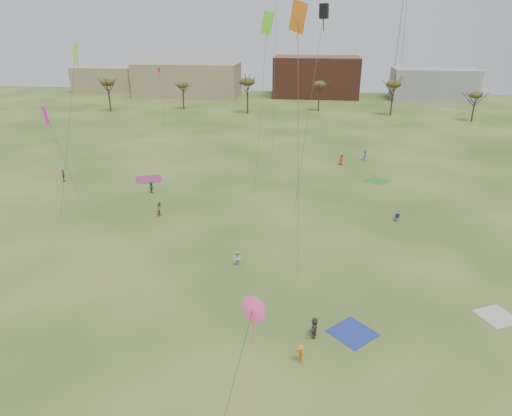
# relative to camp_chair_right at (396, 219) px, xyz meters

# --- Properties ---
(ground) EXTENTS (260.00, 260.00, 0.00)m
(ground) POSITION_rel_camp_chair_right_xyz_m (-15.30, -23.33, -0.26)
(ground) COLOR #2D4E18
(ground) RESTS_ON ground
(spectator_fore_b) EXTENTS (0.77, 0.95, 1.82)m
(spectator_fore_b) POSITION_rel_camp_chair_right_xyz_m (-28.26, -2.03, 0.65)
(spectator_fore_b) COLOR #93735D
(spectator_fore_b) RESTS_ON ground
(spectator_fore_c) EXTENTS (0.77, 1.61, 1.67)m
(spectator_fore_c) POSITION_rel_camp_chair_right_xyz_m (-9.46, -22.70, 0.58)
(spectator_fore_c) COLOR #4E3F38
(spectator_fore_c) RESTS_ON ground
(flyer_mid_b) EXTENTS (1.01, 1.09, 1.48)m
(flyer_mid_b) POSITION_rel_camp_chair_right_xyz_m (-10.39, -25.59, 0.48)
(flyer_mid_b) COLOR orange
(flyer_mid_b) RESTS_ON ground
(spectator_mid_d) EXTENTS (0.80, 1.12, 1.76)m
(spectator_mid_d) POSITION_rel_camp_chair_right_xyz_m (-46.51, 8.46, 0.62)
(spectator_mid_d) COLOR #943D79
(spectator_mid_d) RESTS_ON ground
(spectator_mid_e) EXTENTS (0.93, 0.85, 1.53)m
(spectator_mid_e) POSITION_rel_camp_chair_right_xyz_m (-16.89, -12.92, 0.51)
(spectator_mid_e) COLOR white
(spectator_mid_e) RESTS_ON ground
(flyer_far_a) EXTENTS (1.20, 1.54, 1.63)m
(flyer_far_a) POSITION_rel_camp_chair_right_xyz_m (-32.06, 5.66, 0.56)
(flyer_far_a) COLOR #2B8340
(flyer_far_a) RESTS_ON ground
(flyer_far_b) EXTENTS (1.01, 1.03, 1.79)m
(flyer_far_b) POSITION_rel_camp_chair_right_xyz_m (-5.50, 22.24, 0.63)
(flyer_far_b) COLOR #AE3E1D
(flyer_far_b) RESTS_ON ground
(flyer_far_c) EXTENTS (0.98, 1.28, 1.75)m
(flyer_far_c) POSITION_rel_camp_chair_right_xyz_m (-1.42, 25.48, 0.61)
(flyer_far_c) COLOR #1F528E
(flyer_far_c) RESTS_ON ground
(blanket_blue) EXTENTS (4.19, 4.19, 0.03)m
(blanket_blue) POSITION_rel_camp_chair_right_xyz_m (-6.53, -21.88, -0.26)
(blanket_blue) COLOR navy
(blanket_blue) RESTS_ON ground
(blanket_cream) EXTENTS (3.50, 3.50, 0.03)m
(blanket_cream) POSITION_rel_camp_chair_right_xyz_m (5.11, -18.27, -0.26)
(blanket_cream) COLOR beige
(blanket_cream) RESTS_ON ground
(blanket_plum) EXTENTS (5.02, 5.02, 0.03)m
(blanket_plum) POSITION_rel_camp_chair_right_xyz_m (-34.45, 11.03, -0.26)
(blanket_plum) COLOR #942D60
(blanket_plum) RESTS_ON ground
(blanket_olive) EXTENTS (4.19, 4.19, 0.03)m
(blanket_olive) POSITION_rel_camp_chair_right_xyz_m (-0.53, 14.64, -0.26)
(blanket_olive) COLOR #318530
(blanket_olive) RESTS_ON ground
(camp_chair_right) EXTENTS (0.73, 0.74, 0.87)m
(camp_chair_right) POSITION_rel_camp_chair_right_xyz_m (0.00, 0.00, 0.00)
(camp_chair_right) COLOR #15203B
(camp_chair_right) RESTS_ON ground
(kites_aloft) EXTENTS (67.58, 62.51, 27.86)m
(kites_aloft) POSITION_rel_camp_chair_right_xyz_m (-15.13, 5.93, 20.93)
(kites_aloft) COLOR #F9FF1A
(kites_aloft) RESTS_ON ground
(tree_line) EXTENTS (117.44, 49.32, 8.91)m
(tree_line) POSITION_rel_camp_chair_right_xyz_m (-18.15, 55.80, 6.83)
(tree_line) COLOR #3A2B1E
(tree_line) RESTS_ON ground
(building_tan) EXTENTS (32.00, 14.00, 10.00)m
(building_tan) POSITION_rel_camp_chair_right_xyz_m (-50.30, 91.67, 4.74)
(building_tan) COLOR #937F60
(building_tan) RESTS_ON ground
(building_brick) EXTENTS (26.00, 16.00, 12.00)m
(building_brick) POSITION_rel_camp_chair_right_xyz_m (-10.30, 96.67, 5.74)
(building_brick) COLOR brown
(building_brick) RESTS_ON ground
(building_grey) EXTENTS (24.00, 12.00, 9.00)m
(building_grey) POSITION_rel_camp_chair_right_xyz_m (24.70, 94.67, 4.24)
(building_grey) COLOR gray
(building_grey) RESTS_ON ground
(building_tan_west) EXTENTS (20.00, 12.00, 8.00)m
(building_tan_west) POSITION_rel_camp_chair_right_xyz_m (-80.30, 98.67, 3.74)
(building_tan_west) COLOR #937F60
(building_tan_west) RESTS_ON ground
(radio_tower) EXTENTS (1.51, 1.72, 41.00)m
(radio_tower) POSITION_rel_camp_chair_right_xyz_m (14.70, 101.67, 18.95)
(radio_tower) COLOR #9EA3A8
(radio_tower) RESTS_ON ground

